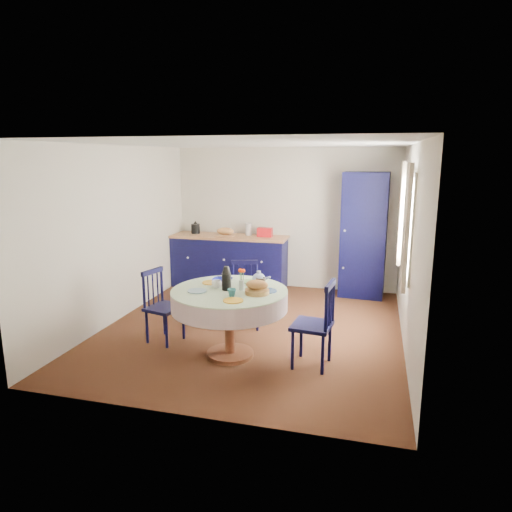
{
  "coord_description": "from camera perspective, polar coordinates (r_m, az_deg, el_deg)",
  "views": [
    {
      "loc": [
        1.57,
        -5.76,
        2.33
      ],
      "look_at": [
        0.0,
        0.2,
        0.99
      ],
      "focal_mm": 32.0,
      "sensor_mm": 36.0,
      "label": 1
    }
  ],
  "objects": [
    {
      "name": "floor",
      "position": [
        6.41,
        -0.47,
        -9.08
      ],
      "size": [
        4.5,
        4.5,
        0.0
      ],
      "primitive_type": "plane",
      "color": "black",
      "rests_on": "ground"
    },
    {
      "name": "ceiling",
      "position": [
        5.97,
        -0.51,
        13.87
      ],
      "size": [
        4.5,
        4.5,
        0.0
      ],
      "primitive_type": "plane",
      "rotation": [
        3.14,
        0.0,
        0.0
      ],
      "color": "white",
      "rests_on": "wall_back"
    },
    {
      "name": "wall_back",
      "position": [
        8.23,
        3.64,
        4.69
      ],
      "size": [
        4.0,
        0.02,
        2.5
      ],
      "primitive_type": "cube",
      "color": "silver",
      "rests_on": "floor"
    },
    {
      "name": "wall_left",
      "position": [
        6.86,
        -16.85,
        2.66
      ],
      "size": [
        0.02,
        4.5,
        2.5
      ],
      "primitive_type": "cube",
      "color": "silver",
      "rests_on": "floor"
    },
    {
      "name": "wall_right",
      "position": [
        5.88,
        18.69,
        0.99
      ],
      "size": [
        0.02,
        4.5,
        2.5
      ],
      "primitive_type": "cube",
      "color": "silver",
      "rests_on": "floor"
    },
    {
      "name": "window",
      "position": [
        6.12,
        18.25,
        4.06
      ],
      "size": [
        0.1,
        1.74,
        1.45
      ],
      "color": "white",
      "rests_on": "wall_right"
    },
    {
      "name": "kitchen_counter",
      "position": [
        8.33,
        -3.34,
        -0.55
      ],
      "size": [
        2.13,
        0.67,
        1.19
      ],
      "rotation": [
        0.0,
        0.0,
        0.01
      ],
      "color": "black",
      "rests_on": "floor"
    },
    {
      "name": "pantry_cabinet",
      "position": [
        7.87,
        13.32,
        2.54
      ],
      "size": [
        0.76,
        0.57,
        2.1
      ],
      "rotation": [
        0.0,
        0.0,
        -0.06
      ],
      "color": "black",
      "rests_on": "floor"
    },
    {
      "name": "dining_table",
      "position": [
        5.36,
        -3.23,
        -5.53
      ],
      "size": [
        1.36,
        1.36,
        1.1
      ],
      "color": "#532917",
      "rests_on": "floor"
    },
    {
      "name": "chair_left",
      "position": [
        5.99,
        -11.67,
        -6.07
      ],
      "size": [
        0.49,
        0.5,
        0.93
      ],
      "rotation": [
        0.0,
        0.0,
        1.32
      ],
      "color": "black",
      "rests_on": "floor"
    },
    {
      "name": "chair_far",
      "position": [
        6.37,
        -1.4,
        -4.77
      ],
      "size": [
        0.51,
        0.49,
        0.92
      ],
      "rotation": [
        0.0,
        0.0,
        0.29
      ],
      "color": "black",
      "rests_on": "floor"
    },
    {
      "name": "chair_right",
      "position": [
        5.21,
        7.49,
        -8.38
      ],
      "size": [
        0.47,
        0.49,
        1.0
      ],
      "rotation": [
        0.0,
        0.0,
        -1.68
      ],
      "color": "black",
      "rests_on": "floor"
    },
    {
      "name": "mug_a",
      "position": [
        5.39,
        -4.93,
        -3.54
      ],
      "size": [
        0.11,
        0.11,
        0.09
      ],
      "primitive_type": "imported",
      "color": "silver",
      "rests_on": "dining_table"
    },
    {
      "name": "mug_b",
      "position": [
        5.05,
        -3.04,
        -4.61
      ],
      "size": [
        0.09,
        0.09,
        0.09
      ],
      "primitive_type": "imported",
      "color": "#276667",
      "rests_on": "dining_table"
    },
    {
      "name": "mug_c",
      "position": [
        5.49,
        0.57,
        -3.19
      ],
      "size": [
        0.12,
        0.12,
        0.1
      ],
      "primitive_type": "imported",
      "color": "black",
      "rests_on": "dining_table"
    },
    {
      "name": "mug_d",
      "position": [
        5.73,
        -3.83,
        -2.62
      ],
      "size": [
        0.09,
        0.09,
        0.08
      ],
      "primitive_type": "imported",
      "color": "silver",
      "rests_on": "dining_table"
    },
    {
      "name": "cobalt_bowl",
      "position": [
        5.59,
        -4.24,
        -3.13
      ],
      "size": [
        0.24,
        0.24,
        0.06
      ],
      "primitive_type": "imported",
      "color": "navy",
      "rests_on": "dining_table"
    }
  ]
}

